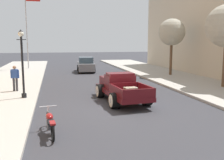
# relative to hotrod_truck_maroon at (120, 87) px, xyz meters

# --- Properties ---
(ground_plane) EXTENTS (140.00, 140.00, 0.00)m
(ground_plane) POSITION_rel_hotrod_truck_maroon_xyz_m (-0.14, -1.59, -0.75)
(ground_plane) COLOR #333338
(hotrod_truck_maroon) EXTENTS (2.45, 5.04, 1.58)m
(hotrod_truck_maroon) POSITION_rel_hotrod_truck_maroon_xyz_m (0.00, 0.00, 0.00)
(hotrod_truck_maroon) COLOR #510F14
(hotrod_truck_maroon) RESTS_ON ground
(motorcycle_parked) EXTENTS (0.62, 2.11, 0.93)m
(motorcycle_parked) POSITION_rel_hotrod_truck_maroon_xyz_m (-3.85, -4.73, -0.31)
(motorcycle_parked) COLOR black
(motorcycle_parked) RESTS_ON ground
(car_background_grey) EXTENTS (2.08, 4.40, 1.65)m
(car_background_grey) POSITION_rel_hotrod_truck_maroon_xyz_m (-0.15, 14.50, 0.01)
(car_background_grey) COLOR slate
(car_background_grey) RESTS_ON ground
(pedestrian_sidewalk_left) EXTENTS (0.53, 0.22, 1.65)m
(pedestrian_sidewalk_left) POSITION_rel_hotrod_truck_maroon_xyz_m (-6.12, 3.50, 0.33)
(pedestrian_sidewalk_left) COLOR #333338
(pedestrian_sidewalk_left) RESTS_ON sidewalk_left
(street_lamp_near) EXTENTS (0.50, 0.32, 3.85)m
(street_lamp_near) POSITION_rel_hotrod_truck_maroon_xyz_m (-5.37, 1.28, 1.63)
(street_lamp_near) COLOR black
(street_lamp_near) RESTS_ON sidewalk_left
(flagpole) EXTENTS (1.74, 0.16, 9.16)m
(flagpole) POSITION_rel_hotrod_truck_maroon_xyz_m (-6.37, 18.27, 5.02)
(flagpole) COLOR #B2B2B7
(flagpole) RESTS_ON sidewalk_left
(street_tree_second) EXTENTS (2.53, 2.53, 5.35)m
(street_tree_second) POSITION_rel_hotrod_truck_maroon_xyz_m (7.42, 9.01, 3.45)
(street_tree_second) COLOR brown
(street_tree_second) RESTS_ON sidewalk_right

